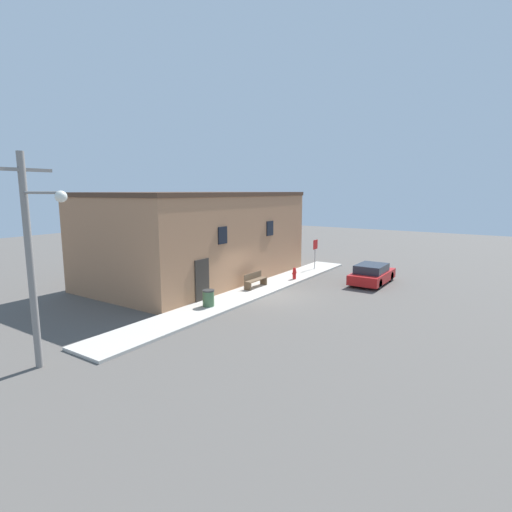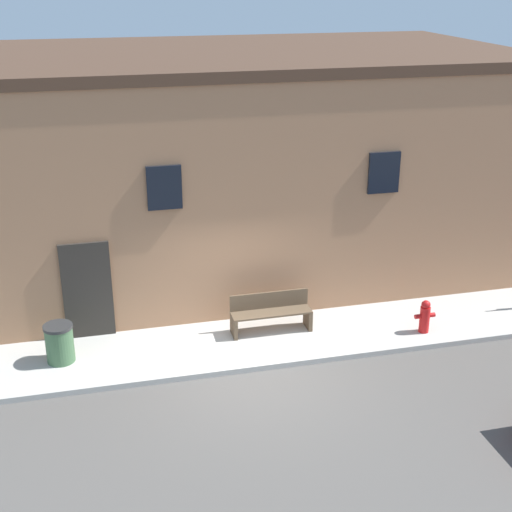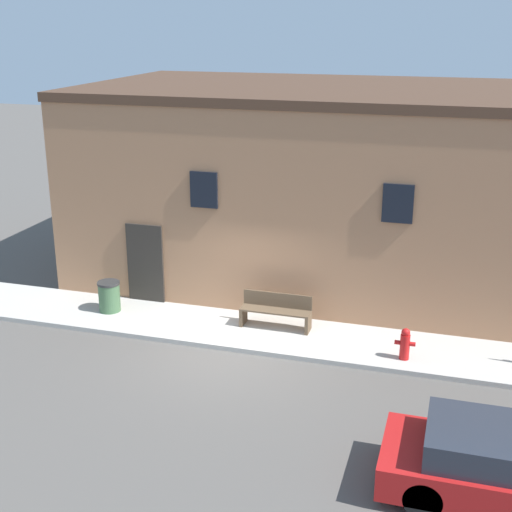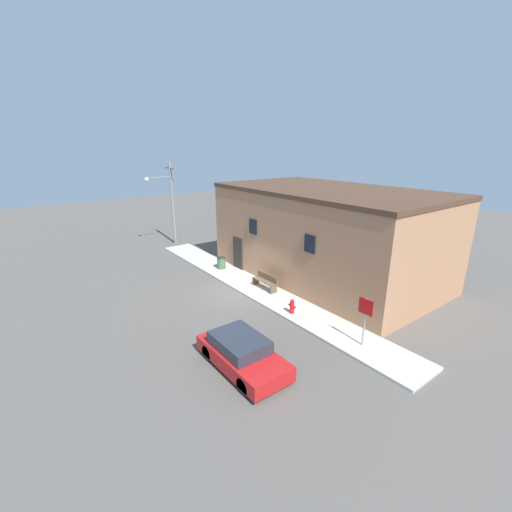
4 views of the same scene
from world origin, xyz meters
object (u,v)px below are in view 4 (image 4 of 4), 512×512
object	(u,v)px
trash_bin	(221,263)
stop_sign	(365,313)
utility_pole	(170,199)
fire_hydrant	(292,306)
parked_car	(242,353)
bench	(265,281)

from	to	relation	value
trash_bin	stop_sign	bearing A→B (deg)	-0.97
utility_pole	fire_hydrant	bearing A→B (deg)	-2.59
stop_sign	utility_pole	world-z (taller)	utility_pole
stop_sign	parked_car	bearing A→B (deg)	-111.94
fire_hydrant	trash_bin	world-z (taller)	trash_bin
fire_hydrant	bench	size ratio (longest dim) A/B	0.43
stop_sign	bench	size ratio (longest dim) A/B	1.20
stop_sign	bench	bearing A→B (deg)	176.40
bench	utility_pole	distance (m)	12.60
fire_hydrant	parked_car	world-z (taller)	parked_car
trash_bin	parked_car	size ratio (longest dim) A/B	0.20
bench	parked_car	size ratio (longest dim) A/B	0.44
stop_sign	parked_car	size ratio (longest dim) A/B	0.53
fire_hydrant	utility_pole	xyz separation A→B (m)	(-15.33, 0.69, 3.23)
fire_hydrant	parked_car	bearing A→B (deg)	-65.95
fire_hydrant	bench	bearing A→B (deg)	165.19
bench	utility_pole	xyz separation A→B (m)	(-12.19, -0.14, 3.17)
parked_car	utility_pole	bearing A→B (deg)	164.02
fire_hydrant	stop_sign	distance (m)	3.93
fire_hydrant	parked_car	size ratio (longest dim) A/B	0.19
fire_hydrant	stop_sign	bearing A→B (deg)	6.02
fire_hydrant	trash_bin	xyz separation A→B (m)	(-7.46, 0.59, 0.03)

